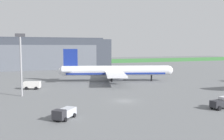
{
  "coord_description": "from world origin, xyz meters",
  "views": [
    {
      "loc": [
        -23.11,
        -53.38,
        12.51
      ],
      "look_at": [
        1.82,
        12.72,
        5.99
      ],
      "focal_mm": 41.31,
      "sensor_mm": 36.0,
      "label": 1
    }
  ],
  "objects_px": {
    "stair_truck": "(220,103)",
    "maintenance_hangar": "(40,53)",
    "airliner_far_left": "(115,71)",
    "baggage_tug": "(64,113)",
    "pushback_tractor": "(32,85)",
    "apron_light_mast": "(21,59)"
  },
  "relations": [
    {
      "from": "stair_truck",
      "to": "maintenance_hangar",
      "type": "bearing_deg",
      "value": 101.84
    },
    {
      "from": "maintenance_hangar",
      "to": "airliner_far_left",
      "type": "xyz_separation_m",
      "value": [
        19.65,
        -71.51,
        -4.66
      ]
    },
    {
      "from": "stair_truck",
      "to": "baggage_tug",
      "type": "relative_size",
      "value": 0.88
    },
    {
      "from": "pushback_tractor",
      "to": "stair_truck",
      "type": "relative_size",
      "value": 1.15
    },
    {
      "from": "airliner_far_left",
      "to": "apron_light_mast",
      "type": "bearing_deg",
      "value": -151.48
    },
    {
      "from": "maintenance_hangar",
      "to": "stair_truck",
      "type": "bearing_deg",
      "value": -78.16
    },
    {
      "from": "airliner_far_left",
      "to": "baggage_tug",
      "type": "relative_size",
      "value": 7.87
    },
    {
      "from": "stair_truck",
      "to": "baggage_tug",
      "type": "bearing_deg",
      "value": 172.98
    },
    {
      "from": "maintenance_hangar",
      "to": "stair_truck",
      "type": "xyz_separation_m",
      "value": [
        24.49,
        -116.81,
        -7.21
      ]
    },
    {
      "from": "maintenance_hangar",
      "to": "baggage_tug",
      "type": "xyz_separation_m",
      "value": [
        -6.14,
        -113.04,
        -7.36
      ]
    },
    {
      "from": "baggage_tug",
      "to": "pushback_tractor",
      "type": "bearing_deg",
      "value": 95.33
    },
    {
      "from": "baggage_tug",
      "to": "apron_light_mast",
      "type": "height_order",
      "value": "apron_light_mast"
    },
    {
      "from": "stair_truck",
      "to": "baggage_tug",
      "type": "distance_m",
      "value": 30.86
    },
    {
      "from": "airliner_far_left",
      "to": "stair_truck",
      "type": "relative_size",
      "value": 8.95
    },
    {
      "from": "pushback_tractor",
      "to": "apron_light_mast",
      "type": "height_order",
      "value": "apron_light_mast"
    },
    {
      "from": "maintenance_hangar",
      "to": "airliner_far_left",
      "type": "distance_m",
      "value": 74.31
    },
    {
      "from": "airliner_far_left",
      "to": "pushback_tractor",
      "type": "relative_size",
      "value": 7.8
    },
    {
      "from": "maintenance_hangar",
      "to": "pushback_tractor",
      "type": "xyz_separation_m",
      "value": [
        -9.34,
        -78.77,
        -7.1
      ]
    },
    {
      "from": "airliner_far_left",
      "to": "apron_light_mast",
      "type": "relative_size",
      "value": 2.52
    },
    {
      "from": "stair_truck",
      "to": "apron_light_mast",
      "type": "relative_size",
      "value": 0.28
    },
    {
      "from": "airliner_far_left",
      "to": "baggage_tug",
      "type": "height_order",
      "value": "airliner_far_left"
    },
    {
      "from": "pushback_tractor",
      "to": "baggage_tug",
      "type": "distance_m",
      "value": 34.41
    }
  ]
}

